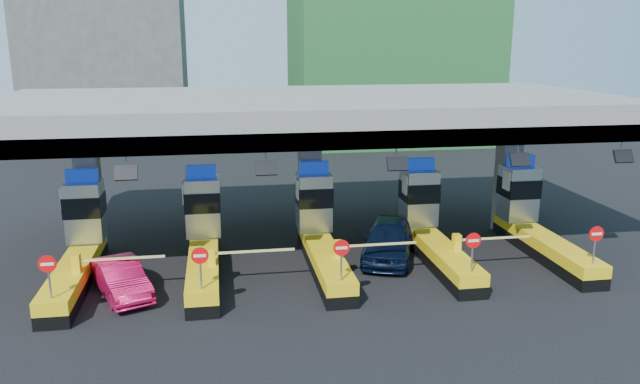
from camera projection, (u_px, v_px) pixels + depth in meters
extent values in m
plane|color=black|center=(320.00, 262.00, 27.32)|extent=(120.00, 120.00, 0.00)
cube|color=slate|center=(310.00, 112.00, 28.68)|extent=(28.00, 12.00, 1.50)
cube|color=#4C4C49|center=(332.00, 140.00, 23.32)|extent=(28.00, 0.60, 0.70)
cube|color=slate|center=(90.00, 194.00, 27.93)|extent=(1.00, 1.00, 5.50)
cube|color=slate|center=(310.00, 186.00, 29.53)|extent=(1.00, 1.00, 5.50)
cube|color=slate|center=(508.00, 178.00, 31.12)|extent=(1.00, 1.00, 5.50)
cylinder|color=slate|center=(126.00, 162.00, 22.27)|extent=(0.06, 0.06, 0.50)
cube|color=black|center=(126.00, 173.00, 22.16)|extent=(0.80, 0.38, 0.54)
cylinder|color=slate|center=(266.00, 158.00, 23.07)|extent=(0.06, 0.06, 0.50)
cube|color=black|center=(266.00, 168.00, 22.96)|extent=(0.80, 0.38, 0.54)
cylinder|color=slate|center=(396.00, 154.00, 23.86)|extent=(0.06, 0.06, 0.50)
cube|color=black|center=(397.00, 164.00, 23.76)|extent=(0.80, 0.38, 0.54)
cylinder|color=slate|center=(518.00, 150.00, 24.66)|extent=(0.06, 0.06, 0.50)
cube|color=black|center=(520.00, 160.00, 24.55)|extent=(0.80, 0.38, 0.54)
cylinder|color=slate|center=(621.00, 147.00, 25.38)|extent=(0.06, 0.06, 0.50)
cube|color=black|center=(623.00, 156.00, 25.27)|extent=(0.80, 0.38, 0.54)
cube|color=black|center=(76.00, 280.00, 24.71)|extent=(1.20, 8.00, 0.50)
cube|color=#E5B70C|center=(75.00, 268.00, 24.59)|extent=(1.20, 8.00, 0.50)
cube|color=#9EA3A8|center=(85.00, 211.00, 26.89)|extent=(1.50, 1.50, 2.60)
cube|color=black|center=(84.00, 204.00, 26.80)|extent=(1.56, 1.56, 0.90)
cube|color=#0C2DBF|center=(82.00, 175.00, 26.51)|extent=(1.30, 0.35, 0.55)
cube|color=white|center=(62.00, 198.00, 26.31)|extent=(0.06, 0.70, 0.90)
cylinder|color=slate|center=(49.00, 280.00, 20.92)|extent=(0.07, 0.07, 1.30)
cylinder|color=red|center=(47.00, 264.00, 20.75)|extent=(0.60, 0.04, 0.60)
cube|color=white|center=(47.00, 264.00, 20.73)|extent=(0.42, 0.02, 0.10)
cube|color=#E5B70C|center=(76.00, 263.00, 23.35)|extent=(0.30, 0.35, 0.70)
cube|color=white|center=(122.00, 258.00, 23.59)|extent=(3.20, 0.08, 0.08)
cube|color=black|center=(204.00, 272.00, 25.50)|extent=(1.20, 8.00, 0.50)
cube|color=#E5B70C|center=(203.00, 260.00, 25.38)|extent=(1.20, 8.00, 0.50)
cube|color=#9EA3A8|center=(203.00, 206.00, 27.69)|extent=(1.50, 1.50, 2.60)
cube|color=black|center=(202.00, 200.00, 27.60)|extent=(1.56, 1.56, 0.90)
cube|color=#0C2DBF|center=(201.00, 171.00, 27.31)|extent=(1.30, 0.35, 0.55)
cube|color=white|center=(183.00, 193.00, 27.11)|extent=(0.06, 0.70, 0.90)
cylinder|color=slate|center=(201.00, 272.00, 21.72)|extent=(0.07, 0.07, 1.30)
cylinder|color=red|center=(200.00, 256.00, 21.55)|extent=(0.60, 0.04, 0.60)
cube|color=white|center=(200.00, 256.00, 21.52)|extent=(0.42, 0.02, 0.10)
cube|color=#E5B70C|center=(211.00, 256.00, 24.14)|extent=(0.30, 0.35, 0.70)
cube|color=white|center=(254.00, 251.00, 24.38)|extent=(3.20, 0.08, 0.08)
cube|color=black|center=(324.00, 265.00, 26.30)|extent=(1.20, 8.00, 0.50)
cube|color=#E5B70C|center=(324.00, 254.00, 26.18)|extent=(1.20, 8.00, 0.50)
cube|color=#9EA3A8|center=(314.00, 201.00, 28.49)|extent=(1.50, 1.50, 2.60)
cube|color=black|center=(314.00, 195.00, 28.39)|extent=(1.56, 1.56, 0.90)
cube|color=#0C2DBF|center=(314.00, 167.00, 28.10)|extent=(1.30, 0.35, 0.55)
cube|color=white|center=(297.00, 189.00, 27.90)|extent=(0.06, 0.70, 0.90)
cylinder|color=slate|center=(341.00, 263.00, 22.52)|extent=(0.07, 0.07, 1.30)
cylinder|color=red|center=(341.00, 248.00, 22.34)|extent=(0.60, 0.04, 0.60)
cube|color=white|center=(342.00, 248.00, 22.32)|extent=(0.42, 0.02, 0.10)
cube|color=#E5B70C|center=(338.00, 249.00, 24.94)|extent=(0.30, 0.35, 0.70)
cube|color=white|center=(378.00, 244.00, 25.18)|extent=(3.20, 0.08, 0.08)
cube|color=black|center=(437.00, 258.00, 27.10)|extent=(1.20, 8.00, 0.50)
cube|color=#E5B70C|center=(438.00, 247.00, 26.98)|extent=(1.20, 8.00, 0.50)
cube|color=#9EA3A8|center=(419.00, 197.00, 29.28)|extent=(1.50, 1.50, 2.60)
cube|color=black|center=(419.00, 191.00, 29.19)|extent=(1.56, 1.56, 0.90)
cube|color=#0C2DBF|center=(420.00, 164.00, 28.90)|extent=(1.30, 0.35, 0.55)
cube|color=white|center=(405.00, 184.00, 28.70)|extent=(0.06, 0.70, 0.90)
cylinder|color=slate|center=(472.00, 256.00, 23.31)|extent=(0.07, 0.07, 1.30)
cylinder|color=red|center=(473.00, 241.00, 23.14)|extent=(0.60, 0.04, 0.60)
cube|color=white|center=(474.00, 241.00, 23.12)|extent=(0.42, 0.02, 0.10)
cube|color=#E5B70C|center=(457.00, 242.00, 25.74)|extent=(0.30, 0.35, 0.70)
cube|color=white|center=(494.00, 238.00, 25.98)|extent=(3.20, 0.08, 0.08)
cube|color=black|center=(544.00, 252.00, 27.89)|extent=(1.20, 8.00, 0.50)
cube|color=#E5B70C|center=(545.00, 241.00, 27.77)|extent=(1.20, 8.00, 0.50)
cube|color=#9EA3A8|center=(518.00, 193.00, 30.08)|extent=(1.50, 1.50, 2.60)
cube|color=black|center=(519.00, 187.00, 29.99)|extent=(1.56, 1.56, 0.90)
cube|color=#0C2DBF|center=(521.00, 160.00, 29.70)|extent=(1.30, 0.35, 0.55)
cube|color=white|center=(506.00, 180.00, 29.50)|extent=(0.06, 0.70, 0.90)
cylinder|color=slate|center=(594.00, 248.00, 24.11)|extent=(0.07, 0.07, 1.30)
cylinder|color=red|center=(596.00, 234.00, 23.94)|extent=(0.60, 0.04, 0.60)
cube|color=white|center=(597.00, 234.00, 23.91)|extent=(0.42, 0.02, 0.10)
cube|color=#E5B70C|center=(568.00, 236.00, 26.53)|extent=(0.30, 0.35, 0.70)
cube|color=white|center=(604.00, 232.00, 26.77)|extent=(3.20, 0.08, 0.08)
cube|color=#4C4C49|center=(106.00, 44.00, 57.38)|extent=(14.00, 10.00, 18.00)
imported|color=black|center=(389.00, 239.00, 27.63)|extent=(3.80, 5.59, 1.77)
imported|color=#BB0E3F|center=(121.00, 278.00, 23.70)|extent=(2.92, 4.37, 1.36)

